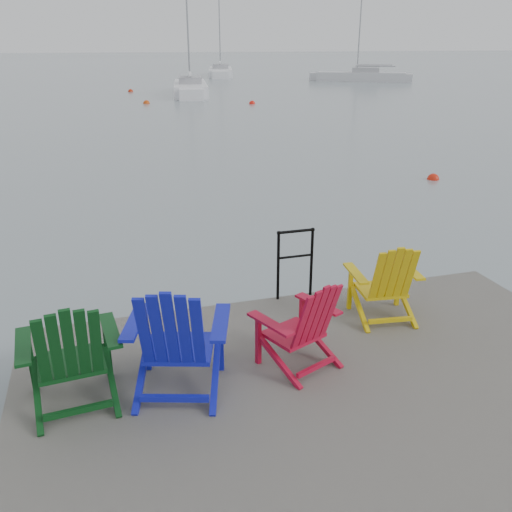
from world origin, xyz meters
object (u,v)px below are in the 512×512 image
object	(u,v)px
chair_green	(70,352)
sailboat_near	(190,89)
sailboat_far	(361,77)
buoy_a	(433,179)
handrail	(295,257)
buoy_b	(146,104)
buoy_d	(131,92)
chair_blue	(176,337)
sailboat_mid	(221,72)
chair_red	(302,323)
chair_yellow	(386,281)
buoy_c	(252,104)

from	to	relation	value
chair_green	sailboat_near	xyz separation A→B (m)	(7.29, 35.65, -0.69)
chair_green	sailboat_far	xyz separation A→B (m)	(25.38, 44.85, -0.69)
buoy_a	sailboat_far	bearing A→B (deg)	66.10
handrail	sailboat_near	xyz separation A→B (m)	(4.67, 34.13, -0.69)
buoy_a	buoy_b	distance (m)	22.64
buoy_d	chair_blue	bearing A→B (deg)	-93.55
handrail	sailboat_mid	bearing A→B (deg)	78.01
handrail	chair_red	size ratio (longest dim) A/B	0.95
chair_red	chair_yellow	world-z (taller)	chair_yellow
sailboat_near	sailboat_mid	bearing A→B (deg)	80.62
chair_yellow	buoy_b	bearing A→B (deg)	96.58
chair_red	chair_yellow	size ratio (longest dim) A/B	0.98
sailboat_far	sailboat_mid	bearing A→B (deg)	72.67
chair_blue	chair_red	size ratio (longest dim) A/B	1.21
buoy_a	buoy_c	size ratio (longest dim) A/B	0.85
chair_red	buoy_c	bearing A→B (deg)	52.01
chair_green	buoy_a	bearing A→B (deg)	36.75
buoy_c	buoy_d	world-z (taller)	buoy_d
chair_yellow	buoy_c	xyz separation A→B (m)	(6.36, 27.63, -0.99)
buoy_a	buoy_c	distance (m)	20.00
chair_green	sailboat_mid	distance (m)	58.59
buoy_c	buoy_b	bearing A→B (deg)	162.36
chair_red	buoy_d	xyz separation A→B (m)	(1.19, 39.05, -0.98)
chair_yellow	chair_blue	bearing A→B (deg)	-156.50
handrail	chair_green	world-z (taller)	chair_green
buoy_a	chair_yellow	bearing A→B (deg)	-127.11
chair_red	sailboat_near	xyz separation A→B (m)	(5.15, 35.63, -0.62)
chair_red	chair_yellow	bearing A→B (deg)	4.39
chair_yellow	handrail	bearing A→B (deg)	139.95
chair_red	sailboat_mid	bearing A→B (deg)	54.95
handrail	buoy_a	distance (m)	9.50
handrail	sailboat_mid	world-z (taller)	sailboat_mid
chair_yellow	sailboat_mid	size ratio (longest dim) A/B	0.08
chair_blue	buoy_d	world-z (taller)	chair_blue
sailboat_far	buoy_b	bearing A→B (deg)	153.85
buoy_c	handrail	bearing A→B (deg)	-104.94
chair_red	buoy_b	size ratio (longest dim) A/B	2.34
buoy_a	buoy_c	xyz separation A→B (m)	(0.58, 19.99, 0.00)
chair_red	buoy_c	xyz separation A→B (m)	(7.62, 28.29, -0.98)
sailboat_far	buoy_a	distance (m)	39.97
chair_green	buoy_b	xyz separation A→B (m)	(3.62, 30.26, -1.04)
sailboat_mid	buoy_b	size ratio (longest dim) A/B	31.53
chair_red	buoy_d	bearing A→B (deg)	65.34
chair_green	sailboat_mid	xyz separation A→B (m)	(14.36, 56.80, -0.69)
sailboat_near	buoy_b	xyz separation A→B (m)	(-3.67, -5.39, -0.36)
buoy_d	sailboat_mid	bearing A→B (deg)	58.12
sailboat_far	buoy_c	xyz separation A→B (m)	(-15.61, -16.55, -0.36)
handrail	buoy_b	xyz separation A→B (m)	(1.00, 28.74, -1.04)
chair_yellow	chair_red	bearing A→B (deg)	-145.71
buoy_b	buoy_d	xyz separation A→B (m)	(-0.29, 8.81, 0.00)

